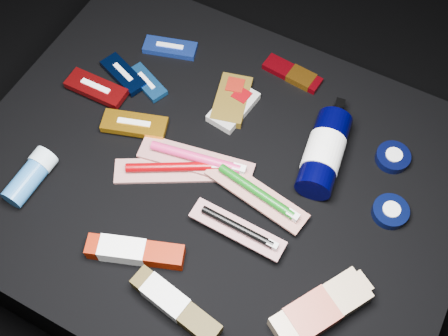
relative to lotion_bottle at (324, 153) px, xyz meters
The scene contains 21 objects.
ground 0.49m from the lotion_bottle, 144.64° to the right, with size 3.00×3.00×0.00m, color black.
cloth_table 0.32m from the lotion_bottle, 144.64° to the right, with size 0.98×0.78×0.40m, color black.
luna_bar_0 0.43m from the lotion_bottle, 165.55° to the left, with size 0.13×0.08×0.02m.
luna_bar_1 0.41m from the lotion_bottle, behind, with size 0.11×0.08×0.01m.
luna_bar_2 0.47m from the lotion_bottle, behind, with size 0.12×0.08×0.02m.
luna_bar_3 0.39m from the lotion_bottle, 163.71° to the right, with size 0.14×0.09×0.02m.
luna_bar_4 0.50m from the lotion_bottle, behind, with size 0.13×0.05×0.02m.
clif_bar_0 0.24m from the lotion_bottle, 168.01° to the left, with size 0.10×0.14×0.02m.
clif_bar_1 0.22m from the lotion_bottle, behind, with size 0.08×0.12×0.02m.
power_bar 0.22m from the lotion_bottle, 128.79° to the left, with size 0.13×0.05×0.02m.
lotion_bottle is the anchor object (origin of this frame).
cream_tin_upper 0.14m from the lotion_bottle, 30.12° to the left, with size 0.07×0.07×0.02m.
cream_tin_lower 0.17m from the lotion_bottle, 15.54° to the right, with size 0.07×0.07×0.02m.
bodywash_bottle 0.31m from the lotion_bottle, 68.08° to the right, with size 0.14×0.19×0.04m.
deodorant_stick 0.57m from the lotion_bottle, 147.34° to the right, with size 0.05×0.12×0.05m.
toothbrush_pack_0 0.30m from the lotion_bottle, 147.73° to the right, with size 0.23×0.16×0.03m.
toothbrush_pack_1 0.25m from the lotion_bottle, 151.02° to the right, with size 0.24×0.10×0.03m.
toothbrush_pack_2 0.16m from the lotion_bottle, 119.82° to the right, with size 0.22×0.08×0.02m.
toothbrush_pack_3 0.23m from the lotion_bottle, 108.93° to the right, with size 0.19×0.05×0.02m.
toothpaste_carton_red 0.42m from the lotion_bottle, 123.63° to the right, with size 0.18×0.10×0.03m.
toothpaste_carton_green 0.41m from the lotion_bottle, 106.17° to the right, with size 0.18×0.07×0.03m.
Camera 1 is at (0.27, -0.46, 1.38)m, focal length 45.00 mm.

